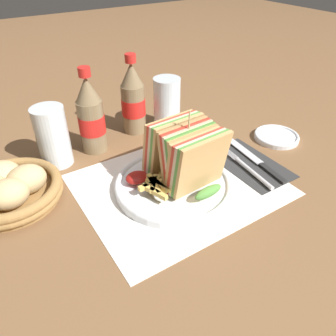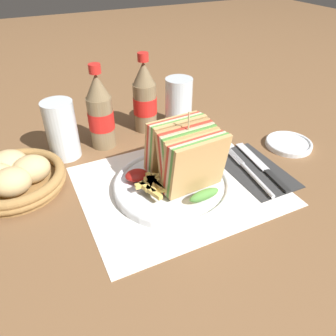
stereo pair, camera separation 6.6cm
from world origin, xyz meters
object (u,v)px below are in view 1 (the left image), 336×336
plate_main (173,185)px  glass_near (167,107)px  coke_bottle_near (91,117)px  bread_basket (9,189)px  side_saucer (276,136)px  fork (248,168)px  coke_bottle_far (133,100)px  glass_far (54,140)px  knife (256,160)px  club_sandwich (186,155)px

plate_main → glass_near: (0.13, 0.23, 0.05)m
coke_bottle_near → glass_near: size_ratio=1.48×
bread_basket → side_saucer: size_ratio=1.78×
fork → coke_bottle_far: 0.33m
coke_bottle_far → side_saucer: coke_bottle_far is taller
glass_near → glass_far: size_ratio=1.00×
coke_bottle_far → bread_basket: coke_bottle_far is taller
plate_main → coke_bottle_far: coke_bottle_far is taller
knife → glass_near: (-0.08, 0.25, 0.05)m
plate_main → side_saucer: 0.33m
plate_main → fork: bearing=-12.3°
plate_main → coke_bottle_near: coke_bottle_near is taller
plate_main → coke_bottle_far: 0.28m
coke_bottle_near → plate_main: bearing=-72.2°
plate_main → bread_basket: bearing=153.6°
glass_far → bread_basket: 0.15m
club_sandwich → knife: bearing=-5.1°
bread_basket → fork: bearing=-21.4°
bread_basket → plate_main: bearing=-26.4°
glass_far → fork: bearing=-37.4°
coke_bottle_near → glass_far: bearing=-174.9°
coke_bottle_far → side_saucer: bearing=-39.9°
glass_far → bread_basket: bearing=-145.5°
knife → glass_near: 0.27m
plate_main → coke_bottle_far: size_ratio=1.18×
fork → side_saucer: 0.17m
club_sandwich → coke_bottle_near: bearing=113.4°
knife → coke_bottle_near: size_ratio=0.99×
bread_basket → side_saucer: bread_basket is taller
bread_basket → side_saucer: 0.63m
knife → glass_far: 0.45m
side_saucer → club_sandwich: bearing=-174.3°
glass_far → side_saucer: (0.50, -0.20, -0.05)m
glass_near → bread_basket: 0.43m
plate_main → club_sandwich: club_sandwich is taller
coke_bottle_far → glass_near: size_ratio=1.48×
glass_near → bread_basket: (-0.42, -0.09, -0.03)m
club_sandwich → glass_near: club_sandwich is taller
club_sandwich → knife: 0.20m
club_sandwich → glass_far: club_sandwich is taller
coke_bottle_near → coke_bottle_far: 0.13m
plate_main → coke_bottle_far: (0.05, 0.26, 0.08)m
knife → coke_bottle_near: (-0.29, 0.25, 0.08)m
plate_main → fork: (0.17, -0.04, -0.00)m
club_sandwich → coke_bottle_near: 0.26m
fork → knife: (0.04, 0.02, -0.00)m
fork → bread_basket: bearing=164.8°
fork → glass_near: glass_near is taller
fork → coke_bottle_far: coke_bottle_far is taller
coke_bottle_near → club_sandwich: bearing=-66.6°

